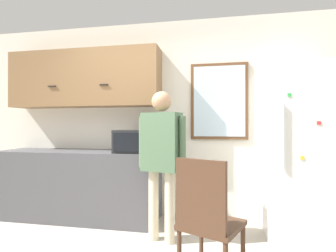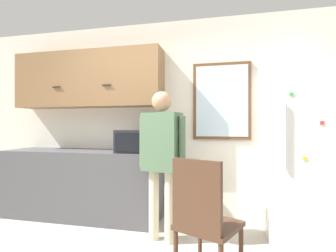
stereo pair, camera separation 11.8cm
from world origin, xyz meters
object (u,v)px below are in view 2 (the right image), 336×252
at_px(refrigerator, 298,150).
at_px(microwave, 137,141).
at_px(chair, 203,215).
at_px(person, 162,150).

bearing_deg(refrigerator, microwave, -177.46).
xyz_separation_m(microwave, chair, (0.94, -1.03, -0.53)).
height_order(microwave, refrigerator, refrigerator).
relative_size(person, chair, 1.64).
relative_size(person, refrigerator, 0.83).
xyz_separation_m(person, refrigerator, (1.47, 0.49, -0.00)).
bearing_deg(refrigerator, person, -161.39).
height_order(person, refrigerator, refrigerator).
height_order(microwave, chair, microwave).
xyz_separation_m(microwave, refrigerator, (1.90, 0.08, -0.07)).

